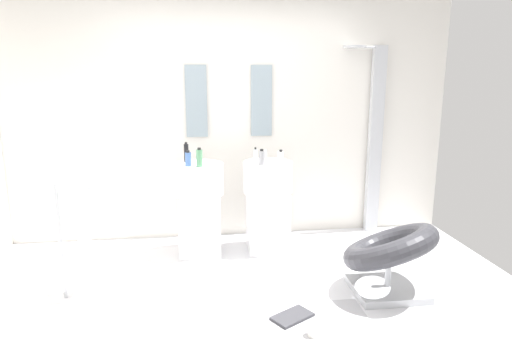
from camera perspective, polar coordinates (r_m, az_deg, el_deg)
name	(u,v)px	position (r m, az deg, el deg)	size (l,w,h in m)	color
ground_plane	(246,308)	(3.61, -1.29, -17.21)	(4.80, 3.60, 0.04)	silver
rear_partition	(229,117)	(4.81, -3.49, 6.82)	(4.80, 0.10, 2.60)	silver
pedestal_sink_left	(199,205)	(4.43, -7.30, -4.36)	(0.49, 0.49, 1.01)	white
pedestal_sink_right	(268,202)	(4.48, 1.49, -4.07)	(0.49, 0.49, 1.01)	white
vanity_mirror_left	(196,101)	(4.71, -7.65, 8.77)	(0.22, 0.03, 0.74)	#8C9EA8
vanity_mirror_right	(261,101)	(4.76, 0.69, 8.91)	(0.22, 0.03, 0.74)	#8C9EA8
shower_column	(374,137)	(5.08, 14.88, 4.22)	(0.49, 0.24, 2.05)	#B7BABF
lounge_chair	(390,252)	(3.80, 16.73, -10.01)	(1.11, 1.11, 0.65)	#B7BABF
towel_rack	(79,222)	(3.74, -21.71, -6.17)	(0.37, 0.22, 0.95)	#B7BABF
area_rug	(306,326)	(3.36, 6.41, -19.22)	(0.96, 0.66, 0.01)	#B2B2B7
magazine_charcoal	(292,317)	(3.43, 4.67, -18.14)	(0.30, 0.17, 0.02)	#38383D
coffee_mug	(314,329)	(3.23, 7.44, -19.48)	(0.08, 0.08, 0.10)	white
soap_bottle_green	(199,158)	(4.18, -7.26, 1.61)	(0.06, 0.06, 0.18)	#59996B
soap_bottle_grey	(262,158)	(4.21, 0.74, 1.63)	(0.06, 0.06, 0.16)	#99999E
soap_bottle_blue	(188,159)	(4.23, -8.69, 1.47)	(0.06, 0.06, 0.15)	#4C72B7
soap_bottle_white	(281,157)	(4.37, 3.19, 1.80)	(0.05, 0.05, 0.12)	white
soap_bottle_black	(186,153)	(4.43, -8.92, 2.28)	(0.05, 0.05, 0.20)	black
soap_bottle_clear	(255,155)	(4.44, -0.07, 2.04)	(0.04, 0.04, 0.14)	silver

